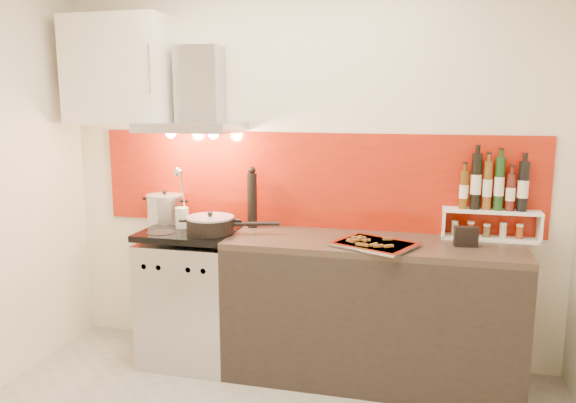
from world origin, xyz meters
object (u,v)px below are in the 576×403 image
(stock_pot, at_px, (165,207))
(pepper_mill, at_px, (252,198))
(range_stove, at_px, (193,296))
(saute_pan, at_px, (211,225))
(counter, at_px, (371,310))
(baking_tray, at_px, (374,244))

(stock_pot, bearing_deg, pepper_mill, -1.35)
(range_stove, xyz_separation_m, saute_pan, (0.17, -0.08, 0.52))
(saute_pan, relative_size, pepper_mill, 1.40)
(range_stove, bearing_deg, counter, 0.23)
(saute_pan, bearing_deg, range_stove, 155.65)
(range_stove, distance_m, saute_pan, 0.56)
(stock_pot, xyz_separation_m, baking_tray, (1.50, -0.33, -0.09))
(counter, xyz_separation_m, stock_pot, (-1.48, 0.19, 0.56))
(range_stove, bearing_deg, saute_pan, -24.35)
(pepper_mill, relative_size, baking_tray, 0.76)
(range_stove, height_order, saute_pan, saute_pan)
(stock_pot, height_order, baking_tray, stock_pot)
(counter, bearing_deg, range_stove, -179.77)
(range_stove, distance_m, pepper_mill, 0.78)
(range_stove, height_order, pepper_mill, pepper_mill)
(counter, relative_size, baking_tray, 3.26)
(stock_pot, relative_size, saute_pan, 0.44)
(counter, distance_m, saute_pan, 1.15)
(range_stove, bearing_deg, pepper_mill, 25.69)
(range_stove, height_order, counter, range_stove)
(baking_tray, bearing_deg, stock_pot, 167.73)
(counter, xyz_separation_m, pepper_mill, (-0.83, 0.17, 0.65))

